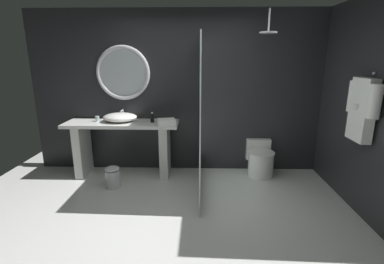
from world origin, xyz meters
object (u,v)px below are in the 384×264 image
(rain_shower_head, at_px, (268,31))
(round_wall_mirror, at_px, (123,73))
(vessel_sink, at_px, (120,117))
(hanging_bathrobe, at_px, (362,107))
(toilet, at_px, (260,160))
(soap_dispenser, at_px, (152,118))
(folded_hand_towel, at_px, (166,122))
(tumbler_cup, at_px, (97,119))
(waste_bin, at_px, (113,177))

(rain_shower_head, bearing_deg, round_wall_mirror, 167.04)
(vessel_sink, bearing_deg, hanging_bathrobe, -19.09)
(hanging_bathrobe, distance_m, toilet, 1.77)
(vessel_sink, relative_size, soap_dispenser, 3.27)
(toilet, bearing_deg, folded_hand_towel, -171.11)
(tumbler_cup, bearing_deg, round_wall_mirror, 27.82)
(rain_shower_head, bearing_deg, soap_dispenser, 171.98)
(tumbler_cup, distance_m, rain_shower_head, 2.86)
(tumbler_cup, bearing_deg, vessel_sink, -0.76)
(vessel_sink, distance_m, toilet, 2.35)
(tumbler_cup, height_order, soap_dispenser, soap_dispenser)
(folded_hand_towel, bearing_deg, round_wall_mirror, 149.44)
(soap_dispenser, bearing_deg, tumbler_cup, 176.82)
(folded_hand_towel, bearing_deg, waste_bin, -158.80)
(vessel_sink, xyz_separation_m, rain_shower_head, (2.18, -0.28, 1.26))
(rain_shower_head, distance_m, waste_bin, 3.01)
(vessel_sink, distance_m, round_wall_mirror, 0.71)
(round_wall_mirror, distance_m, toilet, 2.61)
(hanging_bathrobe, relative_size, waste_bin, 2.47)
(hanging_bathrobe, relative_size, folded_hand_towel, 3.12)
(hanging_bathrobe, bearing_deg, rain_shower_head, 139.70)
(round_wall_mirror, bearing_deg, hanging_bathrobe, -22.77)
(tumbler_cup, distance_m, soap_dispenser, 0.89)
(round_wall_mirror, xyz_separation_m, folded_hand_towel, (0.73, -0.43, -0.70))
(soap_dispenser, distance_m, waste_bin, 1.07)
(vessel_sink, xyz_separation_m, toilet, (2.25, 0.02, -0.70))
(soap_dispenser, xyz_separation_m, hanging_bathrobe, (2.61, -1.04, 0.37))
(vessel_sink, relative_size, waste_bin, 1.66)
(hanging_bathrobe, bearing_deg, toilet, 128.55)
(toilet, distance_m, folded_hand_towel, 1.65)
(soap_dispenser, xyz_separation_m, rain_shower_head, (1.66, -0.23, 1.26))
(soap_dispenser, bearing_deg, waste_bin, -138.80)
(hanging_bathrobe, bearing_deg, soap_dispenser, 158.29)
(soap_dispenser, distance_m, toilet, 1.87)
(vessel_sink, distance_m, tumbler_cup, 0.37)
(hanging_bathrobe, xyz_separation_m, waste_bin, (-3.14, 0.57, -1.16))
(toilet, bearing_deg, tumbler_cup, -179.68)
(tumbler_cup, distance_m, toilet, 2.70)
(rain_shower_head, relative_size, hanging_bathrobe, 0.40)
(toilet, relative_size, waste_bin, 1.83)
(round_wall_mirror, height_order, toilet, round_wall_mirror)
(hanging_bathrobe, distance_m, waste_bin, 3.40)
(tumbler_cup, relative_size, hanging_bathrobe, 0.11)
(waste_bin, bearing_deg, round_wall_mirror, 85.83)
(rain_shower_head, relative_size, waste_bin, 0.99)
(folded_hand_towel, bearing_deg, vessel_sink, 164.34)
(rain_shower_head, xyz_separation_m, folded_hand_towel, (-1.42, 0.06, -1.28))
(waste_bin, bearing_deg, tumbler_cup, 123.59)
(rain_shower_head, distance_m, folded_hand_towel, 1.91)
(soap_dispenser, distance_m, hanging_bathrobe, 2.83)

